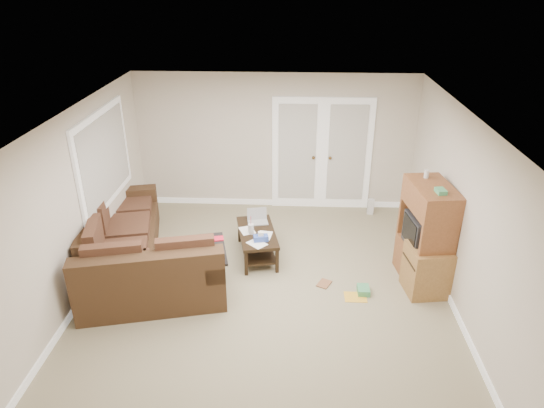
# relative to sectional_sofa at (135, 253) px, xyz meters

# --- Properties ---
(floor) EXTENTS (5.50, 5.50, 0.00)m
(floor) POSITION_rel_sectional_sofa_xyz_m (1.95, -0.31, -0.35)
(floor) COLOR gray
(floor) RESTS_ON ground
(ceiling) EXTENTS (5.00, 5.50, 0.02)m
(ceiling) POSITION_rel_sectional_sofa_xyz_m (1.95, -0.31, 2.15)
(ceiling) COLOR silver
(ceiling) RESTS_ON wall_back
(wall_left) EXTENTS (0.02, 5.50, 2.50)m
(wall_left) POSITION_rel_sectional_sofa_xyz_m (-0.55, -0.31, 0.90)
(wall_left) COLOR beige
(wall_left) RESTS_ON floor
(wall_right) EXTENTS (0.02, 5.50, 2.50)m
(wall_right) POSITION_rel_sectional_sofa_xyz_m (4.45, -0.31, 0.90)
(wall_right) COLOR beige
(wall_right) RESTS_ON floor
(wall_back) EXTENTS (5.00, 0.02, 2.50)m
(wall_back) POSITION_rel_sectional_sofa_xyz_m (1.95, 2.44, 0.90)
(wall_back) COLOR beige
(wall_back) RESTS_ON floor
(wall_front) EXTENTS (5.00, 0.02, 2.50)m
(wall_front) POSITION_rel_sectional_sofa_xyz_m (1.95, -3.06, 0.90)
(wall_front) COLOR beige
(wall_front) RESTS_ON floor
(baseboards) EXTENTS (5.00, 5.50, 0.10)m
(baseboards) POSITION_rel_sectional_sofa_xyz_m (1.95, -0.31, -0.30)
(baseboards) COLOR white
(baseboards) RESTS_ON floor
(french_doors) EXTENTS (1.80, 0.05, 2.13)m
(french_doors) POSITION_rel_sectional_sofa_xyz_m (2.80, 2.40, 0.68)
(french_doors) COLOR white
(french_doors) RESTS_ON floor
(window_left) EXTENTS (0.05, 1.92, 1.42)m
(window_left) POSITION_rel_sectional_sofa_xyz_m (-0.52, 0.69, 1.20)
(window_left) COLOR white
(window_left) RESTS_ON wall_left
(sectional_sofa) EXTENTS (2.54, 3.05, 0.90)m
(sectional_sofa) POSITION_rel_sectional_sofa_xyz_m (0.00, 0.00, 0.00)
(sectional_sofa) COLOR #432D1A
(sectional_sofa) RESTS_ON floor
(coffee_table) EXTENTS (0.74, 1.16, 0.73)m
(coffee_table) POSITION_rel_sectional_sofa_xyz_m (1.75, 0.58, -0.11)
(coffee_table) COLOR black
(coffee_table) RESTS_ON floor
(tv_armoire) EXTENTS (0.62, 0.99, 1.60)m
(tv_armoire) POSITION_rel_sectional_sofa_xyz_m (4.14, 0.03, 0.40)
(tv_armoire) COLOR brown
(tv_armoire) RESTS_ON floor
(side_cabinet) EXTENTS (0.60, 0.60, 1.13)m
(side_cabinet) POSITION_rel_sectional_sofa_xyz_m (4.15, -0.24, 0.06)
(side_cabinet) COLOR olive
(side_cabinet) RESTS_ON floor
(space_heater) EXTENTS (0.13, 0.12, 0.29)m
(space_heater) POSITION_rel_sectional_sofa_xyz_m (3.72, 2.14, -0.21)
(space_heater) COLOR silver
(space_heater) RESTS_ON floor
(floor_magazine) EXTENTS (0.30, 0.24, 0.01)m
(floor_magazine) POSITION_rel_sectional_sofa_xyz_m (3.18, -0.44, -0.35)
(floor_magazine) COLOR gold
(floor_magazine) RESTS_ON floor
(floor_greenbox) EXTENTS (0.16, 0.22, 0.09)m
(floor_greenbox) POSITION_rel_sectional_sofa_xyz_m (3.30, -0.33, -0.31)
(floor_greenbox) COLOR #449760
(floor_greenbox) RESTS_ON floor
(floor_book) EXTENTS (0.24, 0.27, 0.02)m
(floor_book) POSITION_rel_sectional_sofa_xyz_m (2.69, -0.12, -0.34)
(floor_book) COLOR brown
(floor_book) RESTS_ON floor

